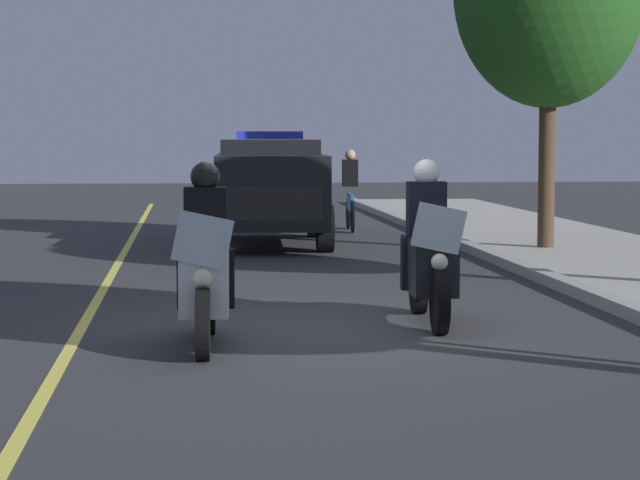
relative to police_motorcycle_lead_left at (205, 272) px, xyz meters
name	(u,v)px	position (x,y,z in m)	size (l,w,h in m)	color
ground_plane	(322,329)	(-0.86, 1.18, -0.70)	(80.00, 80.00, 0.00)	#333335
lane_stripe_center	(78,333)	(-0.86, -1.25, -0.70)	(48.00, 0.12, 0.01)	#E0D14C
police_motorcycle_lead_left	(205,272)	(0.00, 0.00, 0.00)	(2.14, 0.59, 1.72)	black
police_motorcycle_lead_right	(429,257)	(-1.16, 2.34, 0.00)	(2.14, 0.59, 1.72)	black
police_suv	(270,186)	(-10.87, 1.31, 0.37)	(4.98, 2.25, 2.05)	black
cyclist_background	(350,190)	(-13.99, 3.18, 0.14)	(1.76, 0.33, 1.69)	black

